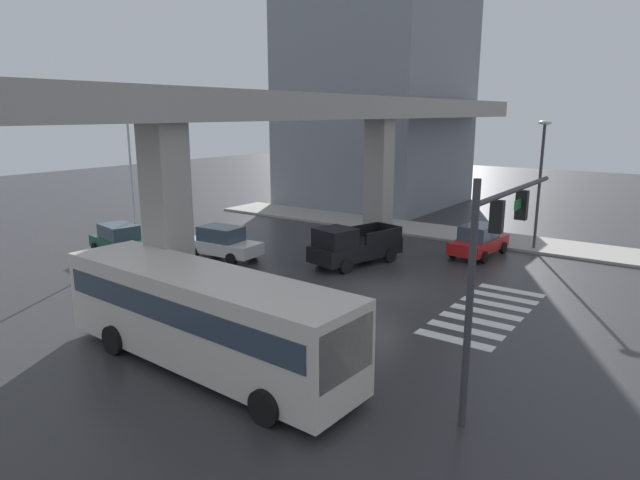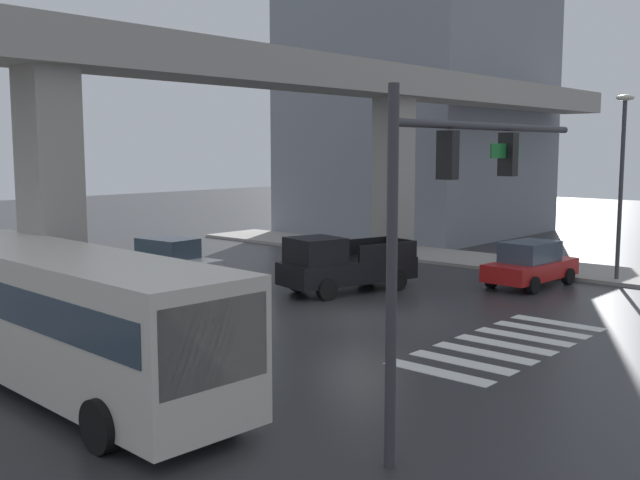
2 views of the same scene
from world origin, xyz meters
name	(u,v)px [view 2 (image 2 of 2)]	position (x,y,z in m)	size (l,w,h in m)	color
ground_plane	(359,317)	(0.00, 0.00, 0.00)	(120.00, 120.00, 0.00)	#2D2D30
crosswalk_stripes	(505,345)	(0.00, -4.97, 0.01)	(7.15, 2.80, 0.01)	silver
elevated_overpass	(260,85)	(0.00, 4.32, 7.32)	(54.37, 2.29, 8.52)	#9E9991
sidewalk_east	(497,262)	(12.59, 2.00, 0.07)	(4.00, 36.00, 0.15)	#9E9991
pickup_truck	(342,265)	(2.77, 3.01, 0.99)	(5.41, 3.08, 2.08)	black
city_bus	(62,310)	(-9.63, 0.57, 1.72)	(3.17, 10.91, 2.99)	beige
sedan_dark_green	(37,256)	(-2.91, 14.38, 0.85)	(2.56, 4.56, 1.72)	#14472D
sedan_red	(530,264)	(8.42, -1.61, 0.85)	(4.40, 2.17, 1.72)	red
sedan_white	(169,260)	(-0.05, 9.45, 0.85)	(2.15, 4.39, 1.72)	silver
traffic_signal_mast	(450,195)	(-6.52, -7.17, 4.39)	(6.49, 0.32, 6.20)	#38383D
street_lamp_near_corner	(622,165)	(11.39, -3.80, 4.56)	(0.44, 0.70, 7.24)	#38383D
flagpole	(60,147)	(-1.63, 14.56, 5.27)	(1.16, 0.12, 9.00)	silver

